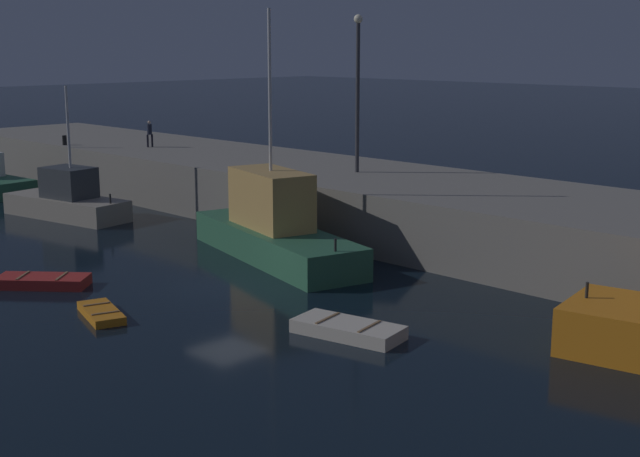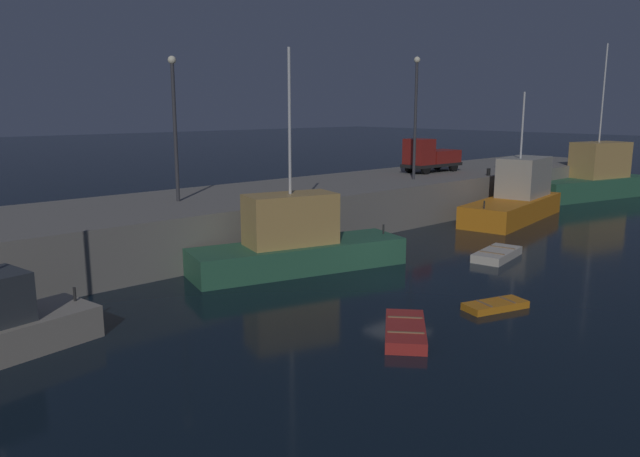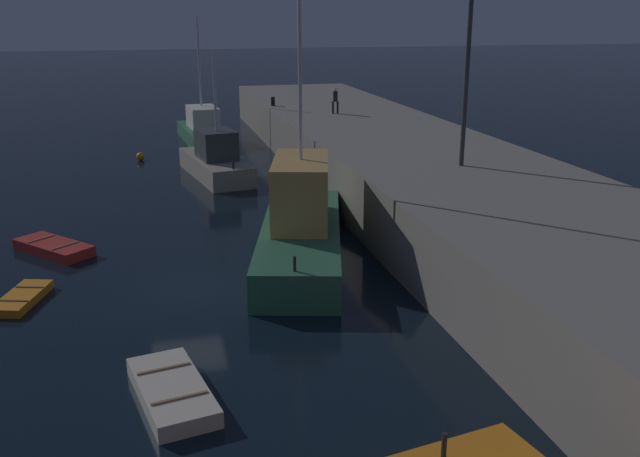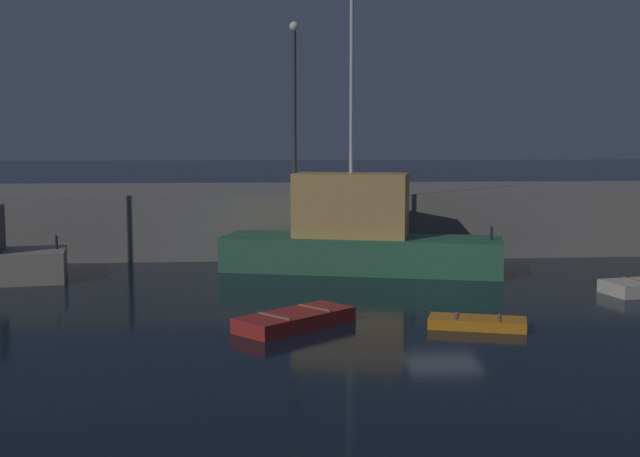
# 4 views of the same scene
# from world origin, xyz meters

# --- Properties ---
(ground_plane) EXTENTS (320.00, 320.00, 0.00)m
(ground_plane) POSITION_xyz_m (0.00, 0.00, 0.00)
(ground_plane) COLOR black
(pier_quay) EXTENTS (79.94, 9.50, 2.78)m
(pier_quay) POSITION_xyz_m (0.00, 12.14, 1.39)
(pier_quay) COLOR gray
(pier_quay) RESTS_ON ground
(fishing_trawler_red) EXTENTS (8.66, 3.52, 8.80)m
(fishing_trawler_red) POSITION_xyz_m (-28.41, 3.21, 0.90)
(fishing_trawler_red) COLOR #2D6647
(fishing_trawler_red) RESTS_ON ground
(fishing_boat_white) EXTENTS (11.13, 5.59, 10.58)m
(fishing_boat_white) POSITION_xyz_m (-2.36, 4.62, 1.33)
(fishing_boat_white) COLOR #2D6647
(fishing_boat_white) RESTS_ON ground
(fishing_trawler_green) EXTENTS (7.85, 3.72, 7.01)m
(fishing_trawler_green) POSITION_xyz_m (-16.89, 2.86, 0.96)
(fishing_trawler_green) COLOR gray
(fishing_trawler_green) RESTS_ON ground
(dinghy_orange_near) EXTENTS (3.50, 3.31, 0.45)m
(dinghy_orange_near) POSITION_xyz_m (-5.23, -4.78, 0.21)
(dinghy_orange_near) COLOR #B22823
(dinghy_orange_near) RESTS_ON ground
(rowboat_white_mid) EXTENTS (2.80, 1.75, 0.32)m
(rowboat_white_mid) POSITION_xyz_m (-0.28, -5.25, 0.14)
(rowboat_white_mid) COLOR orange
(rowboat_white_mid) RESTS_ON ground
(dinghy_red_small) EXTENTS (3.77, 2.19, 0.48)m
(dinghy_red_small) POSITION_xyz_m (7.04, -0.74, 0.22)
(dinghy_red_small) COLOR beige
(dinghy_red_small) RESTS_ON ground
(mooring_buoy_near) EXTENTS (0.51, 0.51, 0.51)m
(mooring_buoy_near) POSITION_xyz_m (-22.73, -1.37, 0.26)
(mooring_buoy_near) COLOR orange
(mooring_buoy_near) RESTS_ON ground
(lamp_post_west) EXTENTS (0.44, 0.44, 7.76)m
(lamp_post_west) POSITION_xyz_m (-4.48, 12.19, 7.33)
(lamp_post_west) COLOR #38383D
(lamp_post_west) RESTS_ON pier_quay
(dockworker) EXTENTS (0.33, 0.44, 1.65)m
(dockworker) POSITION_xyz_m (-21.11, 11.11, 3.72)
(dockworker) COLOR black
(dockworker) RESTS_ON pier_quay
(bollard_central) EXTENTS (0.28, 0.28, 0.62)m
(bollard_central) POSITION_xyz_m (-25.93, 7.89, 3.09)
(bollard_central) COLOR black
(bollard_central) RESTS_ON pier_quay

